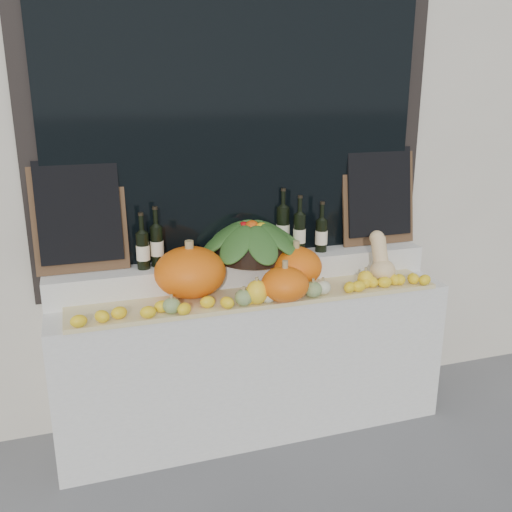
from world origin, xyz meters
TOP-DOWN VIEW (x-y plane):
  - storefront_facade at (0.00, 2.25)m, footprint 7.00×0.94m
  - display_sill at (0.00, 1.52)m, footprint 2.30×0.55m
  - rear_tier at (0.00, 1.68)m, footprint 2.30×0.25m
  - straw_bedding at (0.00, 1.40)m, footprint 2.10×0.32m
  - pumpkin_left at (-0.36, 1.51)m, footprint 0.40×0.40m
  - pumpkin_right at (0.26, 1.49)m, footprint 0.35×0.35m
  - pumpkin_center at (0.11, 1.28)m, footprint 0.29×0.29m
  - butternut_squash at (0.77, 1.41)m, footprint 0.15×0.21m
  - decorative_gourds at (0.07, 1.29)m, footprint 1.24×0.17m
  - lemon_heap at (0.00, 1.29)m, footprint 2.20×0.16m
  - produce_bowl at (0.04, 1.66)m, footprint 0.67×0.67m
  - wine_bottle_far_left at (-0.60, 1.66)m, footprint 0.08×0.08m
  - wine_bottle_near_left at (-0.51, 1.69)m, footprint 0.08×0.08m
  - wine_bottle_tall at (0.27, 1.74)m, footprint 0.08×0.08m
  - wine_bottle_near_right at (0.35, 1.66)m, footprint 0.08×0.08m
  - wine_bottle_far_right at (0.50, 1.67)m, footprint 0.08×0.08m
  - chalkboard_left at (-0.92, 1.74)m, footprint 0.50×0.12m
  - chalkboard_right at (0.92, 1.74)m, footprint 0.50×0.12m

SIDE VIEW (x-z plane):
  - display_sill at x=0.00m, z-range 0.00..0.88m
  - straw_bedding at x=0.00m, z-range 0.88..0.90m
  - lemon_heap at x=0.00m, z-range 0.91..0.97m
  - decorative_gourds at x=0.07m, z-range 0.88..1.03m
  - rear_tier at x=0.00m, z-range 0.88..1.04m
  - pumpkin_center at x=0.11m, z-range 0.91..1.09m
  - pumpkin_right at x=0.26m, z-range 0.91..1.14m
  - butternut_squash at x=0.77m, z-range 0.88..1.17m
  - pumpkin_left at x=-0.36m, z-range 0.91..1.18m
  - wine_bottle_far_right at x=0.50m, z-range 0.99..1.30m
  - wine_bottle_far_left at x=-0.60m, z-range 0.99..1.31m
  - produce_bowl at x=0.04m, z-range 1.03..1.28m
  - wine_bottle_near_left at x=-0.51m, z-range 0.99..1.33m
  - wine_bottle_near_right at x=0.35m, z-range 0.99..1.35m
  - wine_bottle_tall at x=0.27m, z-range 0.99..1.38m
  - chalkboard_left at x=-0.92m, z-range 1.05..1.67m
  - chalkboard_right at x=0.92m, z-range 1.05..1.67m
  - storefront_facade at x=0.00m, z-range 0.00..4.50m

